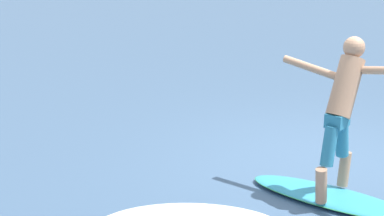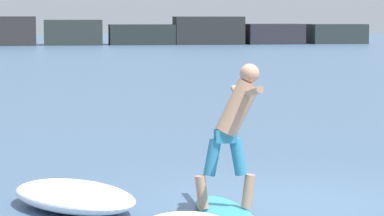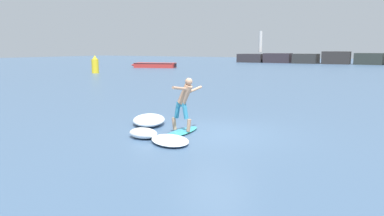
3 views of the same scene
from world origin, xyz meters
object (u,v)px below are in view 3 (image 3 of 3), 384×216
object	(u,v)px
surfer	(184,99)
surfboard	(181,132)
channel_marker_buoy	(95,65)
fishing_boat_near_jetty	(154,65)

from	to	relation	value
surfer	surfboard	bearing A→B (deg)	-163.55
surfboard	channel_marker_buoy	xyz separation A→B (m)	(-24.97, 21.32, 0.88)
fishing_boat_near_jetty	channel_marker_buoy	world-z (taller)	channel_marker_buoy
surfer	fishing_boat_near_jetty	size ratio (longest dim) A/B	0.26
fishing_boat_near_jetty	channel_marker_buoy	xyz separation A→B (m)	(1.50, -13.67, 0.54)
fishing_boat_near_jetty	channel_marker_buoy	bearing A→B (deg)	-83.75
surfboard	channel_marker_buoy	bearing A→B (deg)	139.50
surfboard	surfer	distance (m)	1.14
surfer	fishing_boat_near_jetty	world-z (taller)	surfer
surfer	channel_marker_buoy	xyz separation A→B (m)	(-25.09, 21.28, -0.25)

